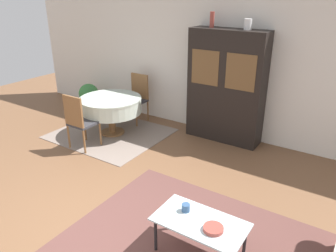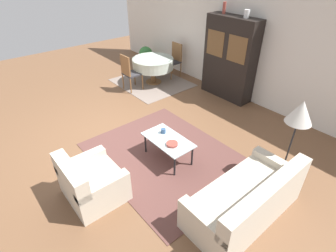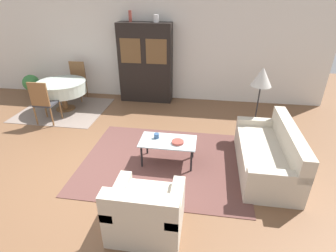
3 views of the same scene
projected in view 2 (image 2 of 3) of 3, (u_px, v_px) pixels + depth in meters
name	position (u px, v px, depth m)	size (l,w,h in m)	color
ground_plane	(117.00, 136.00, 5.72)	(14.00, 14.00, 0.00)	brown
wall_back	(231.00, 43.00, 6.92)	(10.00, 0.06, 2.70)	silver
area_rug	(165.00, 156.00, 5.15)	(2.97, 2.37, 0.01)	brown
dining_rug	(152.00, 83.00, 8.09)	(2.13, 1.87, 0.01)	gray
couch	(246.00, 200.00, 3.84)	(0.86, 1.86, 0.84)	beige
armchair	(91.00, 183.00, 4.14)	(0.92, 0.83, 0.81)	beige
coffee_table	(168.00, 141.00, 4.88)	(0.99, 0.55, 0.44)	black
display_cabinet	(230.00, 59.00, 6.80)	(1.42, 0.45, 2.10)	black
dining_table	(153.00, 64.00, 7.78)	(1.22, 1.22, 0.75)	brown
dining_chair_near	(129.00, 71.00, 7.34)	(0.44, 0.44, 1.03)	brown
dining_chair_far	(174.00, 58.00, 8.24)	(0.44, 0.44, 1.03)	brown
floor_lamp	(300.00, 115.00, 4.00)	(0.41, 0.41, 1.51)	black
cup	(163.00, 131.00, 5.00)	(0.09, 0.09, 0.09)	#33517A
bowl	(172.00, 144.00, 4.70)	(0.21, 0.21, 0.04)	#9E4238
vase_tall	(224.00, 8.00, 6.38)	(0.08, 0.08, 0.27)	#9E4238
vase_short	(247.00, 14.00, 5.98)	(0.13, 0.13, 0.18)	white
potted_plant	(146.00, 54.00, 9.16)	(0.46, 0.46, 0.66)	#93664C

